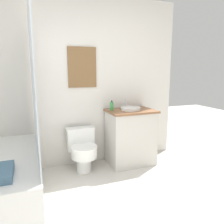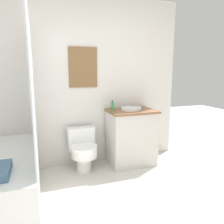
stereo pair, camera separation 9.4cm
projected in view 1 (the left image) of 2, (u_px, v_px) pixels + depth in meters
name	position (u px, v px, depth m)	size (l,w,h in m)	color
wall_back	(72.00, 82.00, 3.19)	(3.35, 0.07, 2.50)	silver
shower_area	(10.00, 176.00, 2.32)	(0.64, 1.57, 1.98)	white
toilet	(83.00, 149.00, 3.13)	(0.41, 0.48, 0.60)	white
vanity	(131.00, 137.00, 3.36)	(0.71, 0.51, 0.84)	beige
sink	(130.00, 108.00, 3.29)	(0.30, 0.34, 0.13)	white
soap_bottle	(112.00, 106.00, 3.25)	(0.05, 0.05, 0.15)	green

